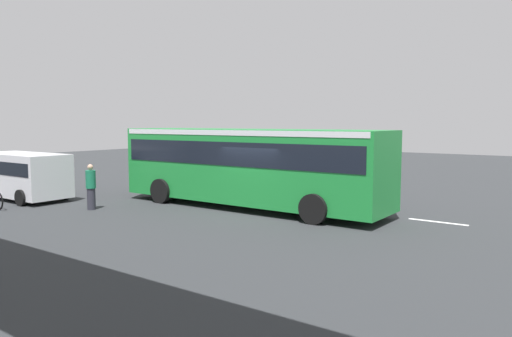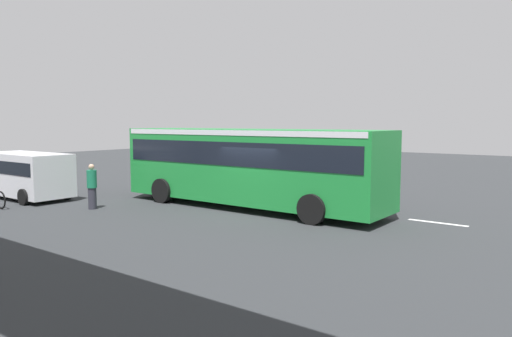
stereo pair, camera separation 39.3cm
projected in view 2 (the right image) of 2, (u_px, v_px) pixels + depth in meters
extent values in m
plane|color=#2D3033|center=(259.00, 213.00, 18.37)|extent=(80.00, 80.00, 0.00)
cube|color=#1E8C38|center=(249.00, 165.00, 19.29)|extent=(11.50, 2.55, 2.86)
cube|color=black|center=(249.00, 152.00, 19.24)|extent=(11.04, 2.59, 0.90)
cube|color=white|center=(248.00, 132.00, 19.17)|extent=(11.27, 2.58, 0.20)
cube|color=black|center=(152.00, 151.00, 22.71)|extent=(0.04, 2.24, 1.20)
cylinder|color=black|center=(162.00, 191.00, 20.59)|extent=(1.04, 0.30, 1.04)
cylinder|color=black|center=(203.00, 184.00, 22.62)|extent=(1.04, 0.30, 1.04)
cylinder|color=black|center=(312.00, 209.00, 16.19)|extent=(1.04, 0.30, 1.04)
cylinder|color=black|center=(346.00, 199.00, 18.22)|extent=(1.04, 0.30, 1.04)
cube|color=silver|center=(26.00, 174.00, 21.65)|extent=(4.80, 1.95, 1.86)
cube|color=black|center=(26.00, 166.00, 21.61)|extent=(4.42, 1.98, 0.56)
cylinder|color=black|center=(30.00, 186.00, 23.44)|extent=(0.68, 0.22, 0.68)
cylinder|color=black|center=(24.00, 197.00, 20.00)|extent=(0.68, 0.22, 0.68)
cylinder|color=black|center=(67.00, 192.00, 21.55)|extent=(0.68, 0.22, 0.68)
torus|color=black|center=(1.00, 200.00, 19.07)|extent=(0.72, 0.06, 0.72)
cylinder|color=#2D2D38|center=(92.00, 198.00, 19.10)|extent=(0.32, 0.32, 0.85)
cylinder|color=#19724C|center=(92.00, 179.00, 19.02)|extent=(0.38, 0.38, 0.70)
sphere|color=tan|center=(91.00, 167.00, 18.98)|extent=(0.22, 0.22, 0.22)
cylinder|color=slate|center=(265.00, 163.00, 24.10)|extent=(0.08, 0.08, 2.80)
cube|color=red|center=(265.00, 141.00, 24.00)|extent=(0.04, 0.60, 0.60)
cube|color=silver|center=(438.00, 223.00, 16.51)|extent=(2.00, 0.20, 0.01)
cube|color=silver|center=(333.00, 210.00, 18.90)|extent=(2.00, 0.20, 0.01)
cube|color=silver|center=(252.00, 200.00, 21.29)|extent=(2.00, 0.20, 0.01)
cube|color=silver|center=(187.00, 192.00, 23.69)|extent=(2.00, 0.20, 0.01)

